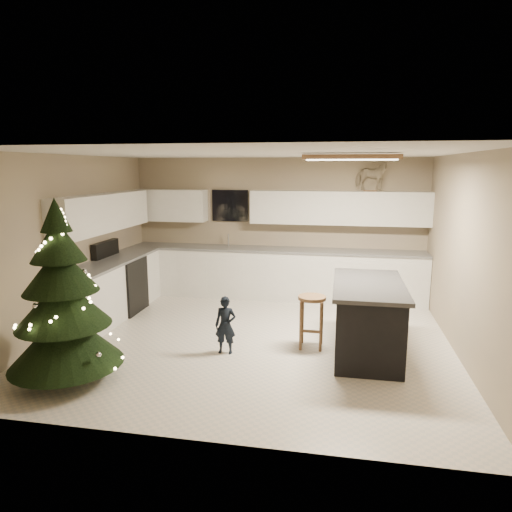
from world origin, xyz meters
name	(u,v)px	position (x,y,z in m)	size (l,w,h in m)	color
ground_plane	(252,340)	(0.00, 0.00, 0.00)	(5.50, 5.50, 0.00)	beige
room_shell	(253,217)	(0.02, 0.00, 1.75)	(5.52, 5.02, 2.61)	tan
cabinetry	(219,262)	(-0.91, 1.65, 0.76)	(5.50, 3.20, 2.00)	white
island	(367,318)	(1.58, -0.18, 0.48)	(0.90, 1.70, 0.95)	black
bar_stool	(312,309)	(0.85, -0.11, 0.54)	(0.38, 0.38, 0.72)	brown
christmas_tree	(63,308)	(-1.85, -1.60, 0.86)	(1.31, 1.27, 2.10)	#3F2816
toddler	(225,325)	(-0.24, -0.52, 0.38)	(0.28, 0.18, 0.76)	black
rocking_horse	(371,176)	(1.69, 2.33, 2.27)	(0.65, 0.45, 0.52)	brown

